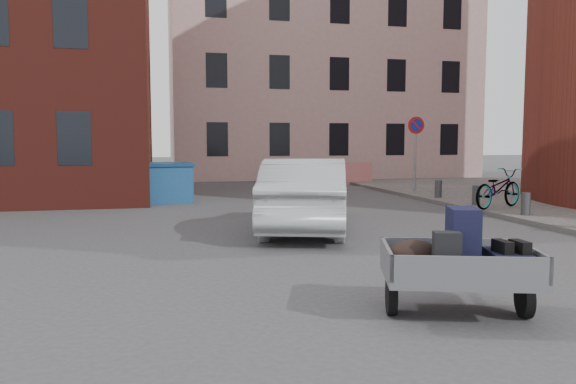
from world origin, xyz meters
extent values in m
plane|color=#38383A|center=(0.00, 0.00, 0.00)|extent=(120.00, 120.00, 0.00)
cube|color=#C09994|center=(6.00, 22.00, 7.00)|extent=(16.00, 8.00, 14.00)
cylinder|color=gray|center=(6.00, 9.50, 1.42)|extent=(0.07, 0.07, 2.60)
cylinder|color=red|center=(6.00, 9.48, 2.47)|extent=(0.60, 0.03, 0.60)
cylinder|color=navy|center=(6.00, 9.46, 2.47)|extent=(0.44, 0.03, 0.44)
cylinder|color=#3A3A3D|center=(6.00, 3.40, 0.40)|extent=(0.22, 0.22, 0.55)
cylinder|color=#3A3A3D|center=(6.00, 5.60, 0.40)|extent=(0.22, 0.22, 0.55)
cylinder|color=#3A3A3D|center=(6.00, 7.80, 0.40)|extent=(0.22, 0.22, 0.55)
cube|color=red|center=(2.50, 15.00, 0.50)|extent=(1.30, 0.18, 1.00)
cube|color=red|center=(4.20, 15.00, 0.50)|extent=(1.30, 0.18, 1.00)
cube|color=red|center=(5.90, 15.00, 0.50)|extent=(1.30, 0.18, 1.00)
cylinder|color=black|center=(-0.25, -2.88, 0.22)|extent=(0.23, 0.45, 0.44)
cylinder|color=black|center=(1.12, -3.31, 0.22)|extent=(0.23, 0.45, 0.44)
cube|color=slate|center=(0.44, -3.10, 0.46)|extent=(1.86, 1.53, 0.08)
cube|color=slate|center=(-0.31, -2.86, 0.64)|extent=(0.37, 1.06, 0.28)
cube|color=slate|center=(1.18, -3.33, 0.64)|extent=(0.37, 1.06, 0.28)
cube|color=slate|center=(0.60, -2.59, 0.64)|extent=(1.54, 0.52, 0.28)
cube|color=slate|center=(0.28, -3.60, 0.64)|extent=(1.54, 0.52, 0.28)
cube|color=slate|center=(0.71, -2.24, 0.40)|extent=(0.29, 0.69, 0.06)
cube|color=#161735|center=(0.50, -3.06, 0.85)|extent=(0.42, 0.52, 0.70)
cube|color=black|center=(0.88, -3.34, 0.62)|extent=(0.56, 0.69, 0.25)
ellipsoid|color=black|center=(-0.06, -2.99, 0.68)|extent=(0.68, 0.52, 0.36)
cube|color=black|center=(0.19, -3.28, 0.74)|extent=(0.32, 0.26, 0.48)
ellipsoid|color=#165AA5|center=(0.49, -2.75, 0.62)|extent=(0.43, 0.39, 0.24)
cube|color=black|center=(0.79, -3.37, 0.81)|extent=(0.12, 0.27, 0.13)
cube|color=black|center=(0.96, -3.42, 0.81)|extent=(0.12, 0.27, 0.13)
cube|color=#1C4E85|center=(-3.21, 9.41, 0.57)|extent=(3.04, 1.82, 1.15)
cube|color=navy|center=(-3.21, 9.41, 1.19)|extent=(3.15, 1.93, 0.10)
imported|color=#A1A4A8|center=(0.33, 3.05, 0.78)|extent=(2.98, 5.01, 1.56)
imported|color=black|center=(6.20, 4.86, 0.65)|extent=(2.13, 1.49, 1.06)
camera|label=1|loc=(-2.75, -8.56, 1.93)|focal=35.00mm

